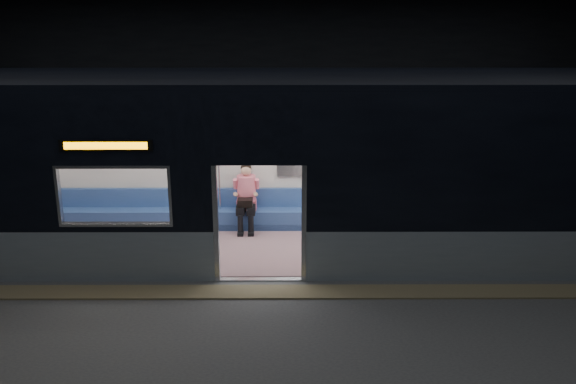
{
  "coord_description": "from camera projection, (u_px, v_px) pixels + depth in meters",
  "views": [
    {
      "loc": [
        0.43,
        -8.6,
        4.45
      ],
      "look_at": [
        0.48,
        2.3,
        1.22
      ],
      "focal_mm": 38.0,
      "sensor_mm": 36.0,
      "label": 1
    }
  ],
  "objects": [
    {
      "name": "transit_map",
      "position": [
        301.0,
        160.0,
        12.79
      ],
      "size": [
        0.93,
        0.03,
        0.61
      ],
      "primitive_type": "cube",
      "color": "white",
      "rests_on": "metro_car"
    },
    {
      "name": "station_floor",
      "position": [
        258.0,
        309.0,
        9.51
      ],
      "size": [
        24.0,
        14.0,
        0.01
      ],
      "primitive_type": "cube",
      "color": "#47494C",
      "rests_on": "ground"
    },
    {
      "name": "metro_car",
      "position": [
        262.0,
        156.0,
        11.42
      ],
      "size": [
        18.0,
        3.04,
        3.35
      ],
      "color": "#8F9DAB",
      "rests_on": "station_floor"
    },
    {
      "name": "station_envelope",
      "position": [
        254.0,
        70.0,
        8.46
      ],
      "size": [
        24.0,
        14.0,
        5.0
      ],
      "color": "black",
      "rests_on": "station_floor"
    },
    {
      "name": "tactile_strip",
      "position": [
        259.0,
        292.0,
        10.03
      ],
      "size": [
        22.8,
        0.5,
        0.03
      ],
      "primitive_type": "cube",
      "color": "#8C7F59",
      "rests_on": "station_floor"
    },
    {
      "name": "handbag",
      "position": [
        245.0,
        202.0,
        12.48
      ],
      "size": [
        0.36,
        0.32,
        0.15
      ],
      "primitive_type": "cube",
      "rotation": [
        0.0,
        0.0,
        0.22
      ],
      "color": "black",
      "rests_on": "passenger"
    },
    {
      "name": "passenger",
      "position": [
        246.0,
        194.0,
        12.67
      ],
      "size": [
        0.43,
        0.73,
        1.41
      ],
      "rotation": [
        0.0,
        0.0,
        -0.12
      ],
      "color": "black",
      "rests_on": "metro_car"
    }
  ]
}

